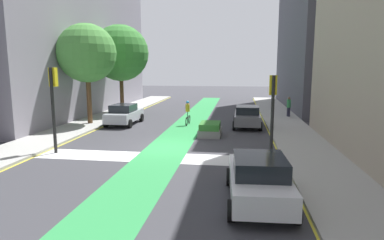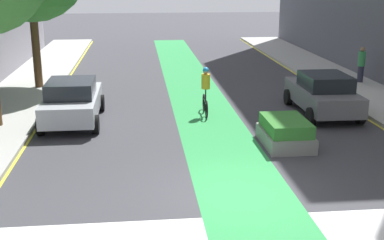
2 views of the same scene
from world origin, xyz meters
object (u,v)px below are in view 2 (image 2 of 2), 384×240
Objects in this scene: car_silver_left_far at (72,101)px; median_planter at (285,133)px; pedestrian_sidewalk_right_a at (361,64)px; cyclist_in_lane at (206,90)px; car_grey_right_far at (323,93)px.

median_planter is (6.88, -3.26, -0.40)m from car_silver_left_far.
pedestrian_sidewalk_right_a reaches higher than median_planter.
car_silver_left_far is 13.94m from pedestrian_sidewalk_right_a.
median_planter is at bearing -126.14° from pedestrian_sidewalk_right_a.
pedestrian_sidewalk_right_a is at bearing 29.58° from cyclist_in_lane.
median_planter is at bearing -25.38° from car_silver_left_far.
car_grey_right_far is 4.25m from median_planter.
pedestrian_sidewalk_right_a is (12.98, 5.08, 0.21)m from car_silver_left_far.
cyclist_in_lane is (-4.46, 0.29, 0.17)m from car_grey_right_far.
cyclist_in_lane is 9.33m from pedestrian_sidewalk_right_a.
cyclist_in_lane reaches higher than pedestrian_sidewalk_right_a.
car_silver_left_far is at bearing -158.62° from pedestrian_sidewalk_right_a.
median_planter is (2.02, -3.74, -0.57)m from cyclist_in_lane.
cyclist_in_lane is at bearing -150.42° from pedestrian_sidewalk_right_a.
car_grey_right_far is at bearing -126.79° from pedestrian_sidewalk_right_a.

